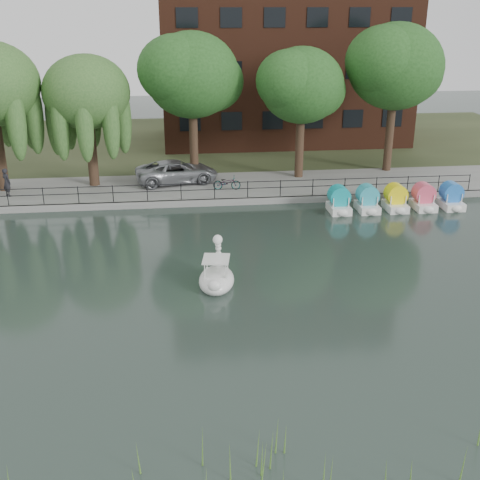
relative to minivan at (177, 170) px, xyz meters
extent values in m
plane|color=#3B4E45|center=(2.19, -16.89, -1.24)|extent=(120.00, 120.00, 0.00)
cube|color=gray|center=(2.19, -0.89, -1.04)|extent=(40.00, 6.00, 0.40)
cube|color=gray|center=(2.19, -3.84, -1.04)|extent=(40.00, 0.25, 0.40)
cube|color=#47512D|center=(2.19, 13.11, -1.06)|extent=(60.00, 22.00, 0.36)
cylinder|color=black|center=(2.19, -3.64, 0.11)|extent=(32.00, 0.04, 0.04)
cylinder|color=black|center=(2.19, -3.64, -0.29)|extent=(32.00, 0.04, 0.04)
cylinder|color=black|center=(2.19, -3.64, -0.34)|extent=(0.05, 0.05, 1.00)
cube|color=#4C1E16|center=(9.19, 13.11, 8.12)|extent=(20.00, 10.00, 18.00)
cylinder|color=#473323|center=(-10.81, -0.39, 1.26)|extent=(0.60, 0.60, 4.20)
cylinder|color=#473323|center=(-5.31, 0.11, 1.06)|extent=(0.60, 0.60, 3.80)
ellipsoid|color=#547F3A|center=(-5.31, 0.11, 5.05)|extent=(5.32, 5.32, 4.52)
cylinder|color=#473323|center=(1.19, 1.11, 1.41)|extent=(0.60, 0.60, 4.50)
ellipsoid|color=#316B29|center=(1.19, 1.11, 5.86)|extent=(6.00, 6.00, 5.10)
cylinder|color=#473323|center=(8.19, 0.61, 1.18)|extent=(0.60, 0.60, 4.05)
ellipsoid|color=#316B29|center=(8.19, 0.61, 5.19)|extent=(5.40, 5.40, 4.59)
cylinder|color=#473323|center=(14.69, 1.61, 1.52)|extent=(0.60, 0.60, 4.72)
ellipsoid|color=#316B29|center=(14.69, 1.61, 6.19)|extent=(6.30, 6.30, 5.36)
imported|color=gray|center=(0.00, 0.00, 0.00)|extent=(3.92, 6.50, 1.69)
imported|color=gray|center=(3.08, -1.92, -0.34)|extent=(0.77, 1.77, 1.00)
imported|color=black|center=(-10.26, -1.79, 0.14)|extent=(0.85, 0.84, 1.98)
ellipsoid|color=white|center=(1.46, -14.84, -0.98)|extent=(1.88, 2.61, 0.53)
cube|color=white|center=(1.44, -14.93, -0.71)|extent=(1.14, 1.21, 0.27)
cube|color=white|center=(1.45, -14.89, 0.03)|extent=(1.29, 1.36, 0.05)
ellipsoid|color=white|center=(1.29, -15.85, -0.75)|extent=(0.62, 0.52, 0.50)
sphere|color=white|center=(1.58, -14.05, 0.58)|extent=(0.43, 0.43, 0.43)
cone|color=black|center=(1.63, -13.77, 0.55)|extent=(0.21, 0.26, 0.18)
cylinder|color=yellow|center=(1.61, -13.90, 0.56)|extent=(0.24, 0.12, 0.23)
cube|color=white|center=(9.26, -5.84, -1.02)|extent=(1.15, 1.70, 0.44)
cylinder|color=#139CA5|center=(9.26, -5.74, -0.29)|extent=(0.90, 1.20, 0.90)
cube|color=white|center=(10.96, -5.84, -1.02)|extent=(1.15, 1.70, 0.44)
cylinder|color=#30A5B8|center=(10.96, -5.74, -0.29)|extent=(0.90, 1.20, 0.90)
cube|color=white|center=(12.66, -5.84, -1.02)|extent=(1.15, 1.70, 0.44)
cylinder|color=yellow|center=(12.66, -5.74, -0.29)|extent=(0.90, 1.20, 0.90)
cube|color=white|center=(14.36, -5.84, -1.02)|extent=(1.15, 1.70, 0.44)
cylinder|color=#E54D6B|center=(14.36, -5.74, -0.29)|extent=(0.90, 1.20, 0.90)
cube|color=white|center=(16.06, -5.84, -1.02)|extent=(1.15, 1.70, 0.44)
cylinder|color=blue|center=(16.06, -5.74, -0.29)|extent=(0.90, 1.20, 0.90)
camera|label=1|loc=(-0.14, -38.16, 10.10)|focal=45.00mm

